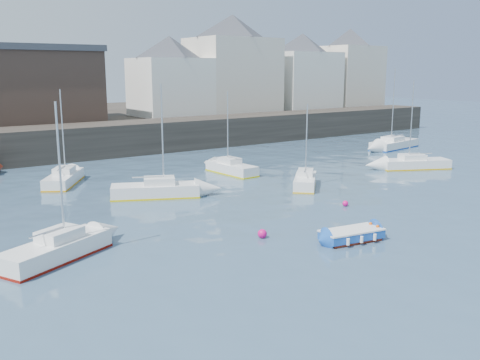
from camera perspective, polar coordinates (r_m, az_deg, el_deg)
water at (r=24.19m, az=16.76°, el=-8.22°), size 220.00×220.00×0.00m
quay_wall at (r=52.49m, az=-14.65°, el=4.17°), size 90.00×5.00×3.00m
land_strip at (r=69.55m, az=-19.93°, el=5.53°), size 90.00×32.00×2.80m
bldg_east_a at (r=67.62m, az=-0.79°, el=12.36°), size 13.36×13.36×11.80m
bldg_east_b at (r=74.00m, az=6.63°, el=11.50°), size 11.88×11.88×9.95m
bldg_east_c at (r=80.27m, az=11.55°, el=11.71°), size 11.14×11.14×10.95m
bldg_east_d at (r=62.53m, az=-7.47°, el=10.99°), size 11.14×11.14×8.95m
warehouse at (r=58.12m, az=-23.37°, el=9.36°), size 16.40×10.40×7.60m
blue_dinghy at (r=26.13m, az=11.82°, el=-5.72°), size 3.24×1.87×0.59m
sailboat_a at (r=24.45m, az=-18.97°, el=-6.98°), size 5.39×3.80×6.75m
sailboat_b at (r=34.67m, az=-8.97°, el=-1.06°), size 5.81×3.99×7.19m
sailboat_c at (r=37.47m, az=6.97°, el=-0.08°), size 4.07×4.08×5.75m
sailboat_d at (r=46.45m, az=18.13°, el=1.70°), size 5.86×4.08×7.19m
sailboat_f at (r=42.02m, az=-0.93°, el=1.30°), size 1.88×5.01×6.39m
sailboat_g at (r=57.82m, az=16.10°, el=3.72°), size 6.70×3.05×8.18m
sailboat_h at (r=40.13m, az=-18.28°, el=0.18°), size 4.20×5.27×6.68m
buoy_near at (r=26.20m, az=2.39°, el=-6.18°), size 0.46×0.46×0.46m
buoy_mid at (r=32.71m, az=11.16°, el=-2.75°), size 0.35×0.35×0.35m
buoy_far at (r=35.97m, az=-8.77°, el=-1.35°), size 0.44×0.44×0.44m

